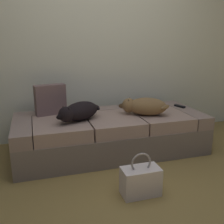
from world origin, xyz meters
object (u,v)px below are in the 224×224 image
at_px(tv_remote, 180,106).
at_px(throw_pillow, 50,100).
at_px(couch, 111,133).
at_px(dog_tan, 144,106).
at_px(handbag, 141,181).
at_px(dog_dark, 79,111).

xyz_separation_m(tv_remote, throw_pillow, (-1.58, 0.14, 0.16)).
distance_m(couch, throw_pillow, 0.79).
bearing_deg(dog_tan, couch, 165.22).
distance_m(tv_remote, handbag, 1.44).
height_order(couch, handbag, couch).
bearing_deg(dog_dark, tv_remote, 8.23).
relative_size(dog_tan, throw_pillow, 1.64).
distance_m(couch, dog_tan, 0.50).
xyz_separation_m(dog_dark, dog_tan, (0.74, -0.00, 0.00)).
bearing_deg(handbag, dog_tan, 65.39).
bearing_deg(tv_remote, handbag, -150.97).
distance_m(tv_remote, throw_pillow, 1.60).
bearing_deg(dog_dark, dog_tan, -0.20).
bearing_deg(handbag, tv_remote, 47.05).
bearing_deg(tv_remote, couch, 167.87).
distance_m(dog_dark, handbag, 1.00).
bearing_deg(couch, dog_tan, -14.78).
bearing_deg(dog_dark, throw_pillow, 128.43).
distance_m(dog_tan, tv_remote, 0.61).
xyz_separation_m(dog_dark, throw_pillow, (-0.26, 0.33, 0.07)).
relative_size(tv_remote, throw_pillow, 0.44).
xyz_separation_m(throw_pillow, handbag, (0.62, -1.17, -0.48)).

